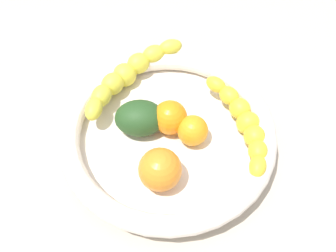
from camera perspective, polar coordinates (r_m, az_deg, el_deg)
kitchen_counter at (r=63.67cm, az=0.00°, el=-3.45°), size 120.00×120.00×3.00cm
fruit_bowl at (r=60.04cm, az=0.00°, el=-1.29°), size 35.33×35.33×5.45cm
banana_draped_left at (r=65.71cm, az=-6.35°, el=8.08°), size 7.86×24.48×5.21cm
banana_draped_right at (r=60.42cm, az=11.88°, el=0.59°), size 18.62×12.16×4.41cm
orange_front at (r=53.65cm, az=-1.26°, el=-6.88°), size 6.56×6.56×6.56cm
orange_mid_left at (r=58.31cm, az=3.90°, el=-0.71°), size 5.04×5.04×5.04cm
orange_mid_right at (r=59.28cm, az=0.32°, el=1.37°), size 5.72×5.72×5.72cm
avocado_dark at (r=59.49cm, az=-4.47°, el=1.26°), size 10.42×10.39×5.53cm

